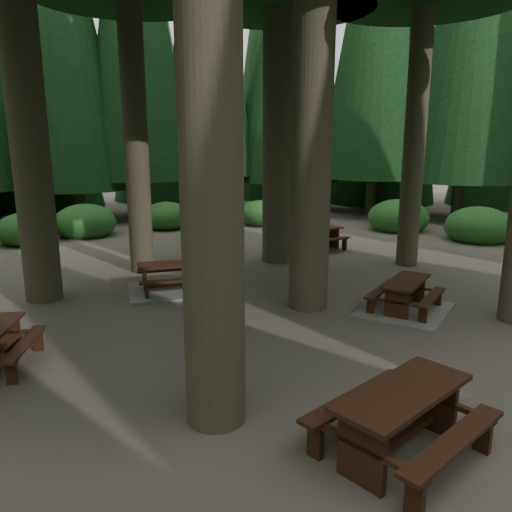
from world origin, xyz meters
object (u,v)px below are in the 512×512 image
picnic_table_c (173,282)px  picnic_table_d (318,235)px  picnic_table_a (405,301)px  picnic_table_e (402,412)px

picnic_table_c → picnic_table_d: 6.27m
picnic_table_c → picnic_table_a: bearing=-31.0°
picnic_table_d → picnic_table_e: bearing=-124.4°
picnic_table_d → picnic_table_a: bearing=-112.3°
picnic_table_e → picnic_table_a: bearing=30.4°
picnic_table_a → picnic_table_c: bearing=106.4°
picnic_table_e → picnic_table_c: bearing=77.0°
picnic_table_d → picnic_table_e: size_ratio=0.80×
picnic_table_c → picnic_table_e: picnic_table_e is taller
picnic_table_d → picnic_table_e: 11.18m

